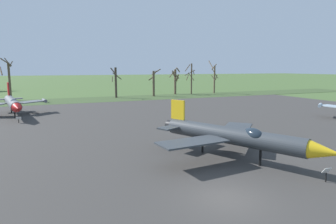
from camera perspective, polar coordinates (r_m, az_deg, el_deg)
name	(u,v)px	position (r m, az deg, el deg)	size (l,w,h in m)	color
ground_plane	(226,200)	(16.75, 11.34, -16.49)	(600.00, 600.00, 0.00)	#425B2D
asphalt_apron	(133,132)	(32.41, -6.93, -4.00)	(96.22, 59.95, 0.05)	#383533
grass_verge_strip	(87,100)	(67.32, -15.54, 2.29)	(156.22, 12.00, 0.06)	#374A27
jet_fighter_rear_center	(234,136)	(22.85, 12.84, -4.57)	(11.03, 13.38, 4.27)	#33383D
info_placard_rear_center	(326,173)	(20.83, 28.61, -10.49)	(0.53, 0.34, 0.99)	black
jet_fighter_rear_left	(12,103)	(48.47, -28.20, 1.61)	(10.18, 14.29, 4.77)	#565B60
info_placard_rear_left	(19,119)	(42.06, -27.24, -1.26)	(0.63, 0.25, 0.86)	black
bare_tree_far_left	(9,78)	(72.08, -28.77, 5.78)	(2.80, 3.02, 9.27)	brown
bare_tree_left_of_center	(116,82)	(70.55, -10.22, 5.89)	(2.50, 2.33, 7.23)	#42382D
bare_tree_center	(154,82)	(73.36, -2.82, 5.87)	(3.05, 2.17, 6.91)	brown
bare_tree_right_of_center	(175,80)	(78.96, 1.45, 6.32)	(2.72, 2.76, 7.28)	brown
bare_tree_far_right	(191,77)	(79.72, 4.50, 6.79)	(3.54, 3.03, 8.29)	brown
bare_tree_backdrop_extra	(214,77)	(83.00, 9.04, 6.72)	(2.30, 2.61, 9.16)	brown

